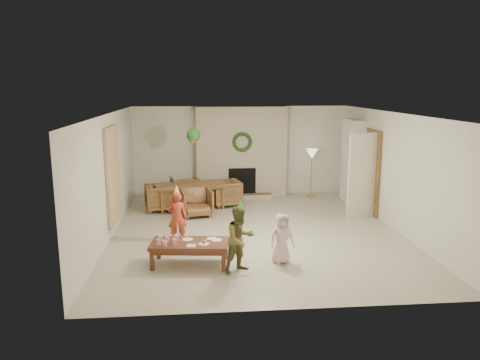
{
  "coord_description": "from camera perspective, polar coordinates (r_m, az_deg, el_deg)",
  "views": [
    {
      "loc": [
        -1.17,
        -9.32,
        3.06
      ],
      "look_at": [
        -0.3,
        0.4,
        1.05
      ],
      "focal_mm": 34.44,
      "sensor_mm": 36.0,
      "label": 1
    }
  ],
  "objects": [
    {
      "name": "bookshelf_carcass",
      "position": [
        12.45,
        13.76,
        2.24
      ],
      "size": [
        0.3,
        1.0,
        2.2
      ],
      "primitive_type": "cube",
      "color": "white",
      "rests_on": "floor"
    },
    {
      "name": "books_row_mid",
      "position": [
        12.5,
        13.49,
        1.78
      ],
      "size": [
        0.2,
        0.44,
        0.24
      ],
      "primitive_type": "cube",
      "color": "navy",
      "rests_on": "bookshelf_shelf_b"
    },
    {
      "name": "plate_b",
      "position": [
        7.93,
        -4.5,
        -7.89
      ],
      "size": [
        0.2,
        0.2,
        0.01
      ],
      "primitive_type": "cylinder",
      "rotation": [
        0.0,
        0.0,
        -0.11
      ],
      "color": "white",
      "rests_on": "coffee_table_top"
    },
    {
      "name": "cup_a",
      "position": [
        7.98,
        -10.09,
        -7.59
      ],
      "size": [
        0.08,
        0.08,
        0.09
      ],
      "primitive_type": "cylinder",
      "rotation": [
        0.0,
        0.0,
        -0.11
      ],
      "color": "white",
      "rests_on": "coffee_table_top"
    },
    {
      "name": "dining_table",
      "position": [
        11.72,
        -6.18,
        -2.06
      ],
      "size": [
        1.86,
        1.28,
        0.6
      ],
      "primitive_type": "imported",
      "rotation": [
        0.0,
        0.0,
        0.21
      ],
      "color": "brown",
      "rests_on": "floor"
    },
    {
      "name": "door_frame",
      "position": [
        11.48,
        16.06,
        0.95
      ],
      "size": [
        0.05,
        0.86,
        2.04
      ],
      "primitive_type": "cube",
      "color": "brown",
      "rests_on": "floor"
    },
    {
      "name": "child_pink",
      "position": [
        8.1,
        5.21,
        -7.19
      ],
      "size": [
        0.49,
        0.37,
        0.9
      ],
      "primitive_type": "imported",
      "rotation": [
        0.0,
        0.0,
        0.21
      ],
      "color": "beige",
      "rests_on": "floor"
    },
    {
      "name": "food_scoop",
      "position": [
        7.91,
        -4.5,
        -7.62
      ],
      "size": [
        0.08,
        0.08,
        0.07
      ],
      "primitive_type": "sphere",
      "rotation": [
        0.0,
        0.0,
        -0.11
      ],
      "color": "tan",
      "rests_on": "plate_b"
    },
    {
      "name": "coffee_leg_bl",
      "position": [
        8.48,
        -10.07,
        -8.43
      ],
      "size": [
        0.08,
        0.08,
        0.35
      ],
      "primitive_type": "cube",
      "rotation": [
        0.0,
        0.0,
        -0.11
      ],
      "color": "#5B2F1E",
      "rests_on": "floor"
    },
    {
      "name": "floor_lamp_post",
      "position": [
        12.93,
        8.82,
        0.65
      ],
      "size": [
        0.03,
        0.03,
        1.21
      ],
      "primitive_type": "cylinder",
      "color": "gold",
      "rests_on": "floor"
    },
    {
      "name": "floor_lamp_base",
      "position": [
        13.06,
        8.74,
        -1.99
      ],
      "size": [
        0.25,
        0.25,
        0.03
      ],
      "primitive_type": "cylinder",
      "color": "gold",
      "rests_on": "floor"
    },
    {
      "name": "coffee_leg_fl",
      "position": [
        7.98,
        -10.84,
        -9.76
      ],
      "size": [
        0.08,
        0.08,
        0.35
      ],
      "primitive_type": "cube",
      "rotation": [
        0.0,
        0.0,
        -0.11
      ],
      "color": "#5B2F1E",
      "rests_on": "floor"
    },
    {
      "name": "wall_back",
      "position": [
        13.0,
        0.1,
        3.63
      ],
      "size": [
        7.0,
        0.0,
        7.0
      ],
      "primitive_type": "plane",
      "rotation": [
        1.57,
        0.0,
        0.0
      ],
      "color": "silver",
      "rests_on": "floor"
    },
    {
      "name": "dining_chair_near",
      "position": [
        11.0,
        -5.43,
        -2.78
      ],
      "size": [
        0.84,
        0.86,
        0.66
      ],
      "primitive_type": "imported",
      "rotation": [
        0.0,
        0.0,
        0.21
      ],
      "color": "brown",
      "rests_on": "floor"
    },
    {
      "name": "coffee_leg_fr",
      "position": [
        7.82,
        -2.02,
        -10.0
      ],
      "size": [
        0.08,
        0.08,
        0.35
      ],
      "primitive_type": "cube",
      "rotation": [
        0.0,
        0.0,
        -0.11
      ],
      "color": "#5B2F1E",
      "rests_on": "floor"
    },
    {
      "name": "coffee_leg_br",
      "position": [
        8.33,
        -1.8,
        -8.63
      ],
      "size": [
        0.08,
        0.08,
        0.35
      ],
      "primitive_type": "cube",
      "rotation": [
        0.0,
        0.0,
        -0.11
      ],
      "color": "#5B2F1E",
      "rests_on": "floor"
    },
    {
      "name": "hanging_plant_pot",
      "position": [
        10.89,
        -5.79,
        4.94
      ],
      "size": [
        0.16,
        0.16,
        0.12
      ],
      "primitive_type": "cylinder",
      "color": "brown",
      "rests_on": "hanging_plant_cord"
    },
    {
      "name": "wall_right",
      "position": [
        10.37,
        18.69,
        0.97
      ],
      "size": [
        0.0,
        7.0,
        7.0
      ],
      "primitive_type": "plane",
      "rotation": [
        1.57,
        0.0,
        -1.57
      ],
      "color": "silver",
      "rests_on": "floor"
    },
    {
      "name": "fireplace_hearth",
      "position": [
        12.68,
        0.32,
        -2.05
      ],
      "size": [
        1.6,
        0.3,
        0.12
      ],
      "primitive_type": "cube",
      "color": "#5D2F19",
      "rests_on": "floor"
    },
    {
      "name": "cup_f",
      "position": [
        8.15,
        -7.91,
        -7.1
      ],
      "size": [
        0.08,
        0.08,
        0.09
      ],
      "primitive_type": "cylinder",
      "rotation": [
        0.0,
        0.0,
        -0.11
      ],
      "color": "white",
      "rests_on": "coffee_table_top"
    },
    {
      "name": "napkin_left",
      "position": [
        7.87,
        -6.06,
        -8.07
      ],
      "size": [
        0.17,
        0.17,
        0.01
      ],
      "primitive_type": "cube",
      "rotation": [
        0.0,
        0.0,
        -0.11
      ],
      "color": "#E7AABE",
      "rests_on": "coffee_table_top"
    },
    {
      "name": "coffee_table_top",
      "position": [
        8.06,
        -6.25,
        -7.85
      ],
      "size": [
        1.4,
        0.81,
        0.06
      ],
      "primitive_type": "cube",
      "rotation": [
        0.0,
        0.0,
        -0.11
      ],
      "color": "#5B2F1E",
      "rests_on": "floor"
    },
    {
      "name": "fireplace_firebox",
      "position": [
        12.76,
        0.25,
        -0.17
      ],
      "size": [
        0.75,
        0.12,
        0.75
      ],
      "primitive_type": "cube",
      "color": "black",
      "rests_on": "floor"
    },
    {
      "name": "cup_d",
      "position": [
        8.1,
        -9.01,
        -7.26
      ],
      "size": [
        0.08,
        0.08,
        0.09
      ],
      "primitive_type": "cylinder",
      "rotation": [
        0.0,
        0.0,
        -0.11
      ],
      "color": "white",
      "rests_on": "coffee_table_top"
    },
    {
      "name": "coffee_table_apron",
      "position": [
        8.09,
        -6.24,
        -8.33
      ],
      "size": [
        1.28,
        0.7,
        0.08
      ],
      "primitive_type": "cube",
      "rotation": [
        0.0,
        0.0,
        -0.11
      ],
      "color": "#5B2F1E",
      "rests_on": "floor"
    },
    {
      "name": "hanging_plant_cord",
      "position": [
        10.86,
        -5.82,
        6.77
      ],
      "size": [
        0.01,
        0.01,
        0.7
      ],
      "primitive_type": "cylinder",
      "color": "tan",
      "rests_on": "ceiling"
    },
    {
      "name": "wall_left",
      "position": [
        9.67,
        -15.93,
        0.4
      ],
      "size": [
        0.0,
        7.0,
        7.0
      ],
      "primitive_type": "plane",
      "rotation": [
        1.57,
        0.0,
        1.57
      ],
      "color": "silver",
      "rests_on": "floor"
    },
    {
      "name": "ceiling",
      "position": [
        9.41,
        2.06,
        8.22
      ],
      "size": [
        7.0,
        7.0,
        0.0
      ],
      "primitive_type": "plane",
      "rotation": [
        3.14,
        0.0,
        0.0
      ],
      "color": "white",
      "rests_on": "wall_back"
    },
    {
      "name": "bookshelf_shelf_a",
      "position": [
        12.56,
        13.53,
        -0.69
      ],
      "size": [
        0.3,
        0.92,
        0.03
      ],
      "primitive_type": "cube",
      "color": "white",
      "rests_on": "bookshelf_carcass"
    },
    {
      "name": "bookshelf_shelf_b",
      "position": [
        12.48,
        13.62,
        1.11
      ],
      "size": [
        0.3,
        0.92,
        0.03
      ],
      "primitive_type": "cube",
      "color": "white",
      "rests_on": "bookshelf_carcass"
    },
    {
      "name": "dining_chair_left",
      "position": [
        11.6,
        -9.81,
        -2.15
      ],
      "size": [
        0.86,
        0.84,
        0.66
      ],
      "primitive_type": "imported",
      "rotation": [
        0.0,
        0.0,
        1.78
      ],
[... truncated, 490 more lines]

